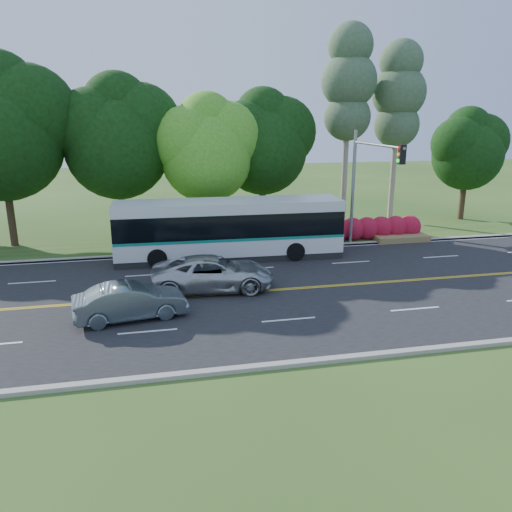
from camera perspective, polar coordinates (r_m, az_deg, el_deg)
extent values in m
plane|color=#2F531B|center=(23.31, 2.64, -3.90)|extent=(120.00, 120.00, 0.00)
cube|color=black|center=(23.31, 2.64, -3.88)|extent=(60.00, 14.00, 0.02)
cube|color=#9D978E|center=(29.95, -0.77, 0.77)|extent=(60.00, 0.30, 0.15)
cube|color=#9D978E|center=(17.03, 8.77, -11.62)|extent=(60.00, 0.30, 0.15)
cube|color=#2F531B|center=(31.71, -1.42, 1.58)|extent=(60.00, 4.00, 0.10)
cube|color=gold|center=(23.23, 2.69, -3.92)|extent=(57.00, 0.10, 0.00)
cube|color=gold|center=(23.38, 2.59, -3.79)|extent=(57.00, 0.10, 0.00)
cube|color=silver|center=(19.39, -12.28, -8.42)|extent=(2.20, 0.12, 0.00)
cube|color=silver|center=(20.04, 3.76, -7.25)|extent=(2.20, 0.12, 0.00)
cube|color=silver|center=(22.08, 17.71, -5.77)|extent=(2.20, 0.12, 0.00)
cube|color=silver|center=(26.61, -24.22, -2.75)|extent=(2.20, 0.12, 0.00)
cube|color=silver|center=(25.95, -12.30, -2.13)|extent=(2.20, 0.12, 0.00)
cube|color=silver|center=(26.43, -0.31, -1.42)|extent=(2.20, 0.12, 0.00)
cube|color=silver|center=(28.01, 10.78, -0.71)|extent=(2.20, 0.12, 0.00)
cube|color=silver|center=(30.51, 20.37, -0.07)|extent=(2.20, 0.12, 0.00)
cube|color=silver|center=(29.68, -0.66, 0.52)|extent=(57.00, 0.12, 0.00)
cube|color=silver|center=(17.30, 8.41, -11.33)|extent=(57.00, 0.12, 0.00)
cylinder|color=#321F16|center=(33.83, -26.21, 4.19)|extent=(0.44, 0.44, 3.96)
sphere|color=black|center=(33.34, -27.16, 11.77)|extent=(7.20, 7.20, 7.20)
sphere|color=black|center=(33.23, -24.57, 14.57)|extent=(5.76, 5.76, 5.76)
cylinder|color=#321F16|center=(33.83, -15.04, 4.98)|extent=(0.44, 0.44, 3.60)
sphere|color=black|center=(33.34, -15.55, 11.93)|extent=(6.60, 6.60, 6.60)
sphere|color=black|center=(33.53, -13.08, 14.37)|extent=(5.28, 5.28, 5.28)
sphere|color=black|center=(33.19, -18.06, 13.72)|extent=(4.95, 4.95, 4.95)
sphere|color=black|center=(33.68, -15.66, 16.18)|extent=(4.29, 4.29, 4.29)
cylinder|color=#321F16|center=(33.02, -5.50, 4.87)|extent=(0.44, 0.44, 3.24)
sphere|color=#49881C|center=(32.52, -5.68, 11.20)|extent=(5.80, 5.80, 5.80)
sphere|color=#49881C|center=(32.92, -3.47, 13.32)|extent=(4.64, 4.64, 4.64)
sphere|color=#49881C|center=(32.15, -7.79, 12.89)|extent=(4.35, 4.35, 4.35)
sphere|color=#49881C|center=(32.83, -5.68, 15.04)|extent=(3.77, 3.77, 3.77)
cylinder|color=#321F16|center=(35.11, 0.74, 5.75)|extent=(0.44, 0.44, 3.42)
sphere|color=black|center=(34.64, 0.76, 11.97)|extent=(6.00, 6.00, 6.00)
sphere|color=black|center=(35.19, 2.87, 13.97)|extent=(4.80, 4.80, 4.80)
sphere|color=black|center=(34.15, -1.18, 13.67)|extent=(4.50, 4.50, 4.50)
sphere|color=black|center=(34.97, 0.79, 15.69)|extent=(3.90, 3.90, 3.90)
cylinder|color=gray|center=(36.47, 10.17, 10.95)|extent=(0.40, 0.40, 9.80)
sphere|color=#375434|center=(36.35, 10.39, 15.35)|extent=(3.23, 3.23, 3.23)
sphere|color=#375434|center=(36.41, 10.58, 19.09)|extent=(3.80, 3.80, 3.80)
sphere|color=#375434|center=(36.62, 10.77, 22.58)|extent=(3.04, 3.04, 3.04)
cylinder|color=gray|center=(38.61, 15.47, 10.37)|extent=(0.40, 0.40, 9.10)
sphere|color=#375434|center=(38.47, 15.76, 14.22)|extent=(3.23, 3.23, 3.23)
sphere|color=#375434|center=(38.50, 16.02, 17.50)|extent=(3.80, 3.80, 3.80)
sphere|color=#375434|center=(38.63, 16.27, 20.57)|extent=(3.04, 3.04, 3.04)
cylinder|color=#321F16|center=(42.03, 22.51, 5.99)|extent=(0.44, 0.44, 3.06)
sphere|color=black|center=(41.66, 23.00, 10.52)|extent=(5.20, 5.20, 5.20)
sphere|color=black|center=(42.51, 24.25, 11.88)|extent=(4.16, 4.16, 4.16)
sphere|color=black|center=(40.86, 22.07, 11.82)|extent=(3.90, 3.90, 3.90)
sphere|color=black|center=(41.95, 23.09, 13.22)|extent=(3.38, 3.38, 3.38)
sphere|color=maroon|center=(31.46, 4.22, 2.73)|extent=(1.50, 1.50, 1.50)
sphere|color=maroon|center=(31.75, 5.96, 2.81)|extent=(1.50, 1.50, 1.50)
sphere|color=maroon|center=(32.07, 7.66, 2.88)|extent=(1.50, 1.50, 1.50)
sphere|color=maroon|center=(32.41, 9.33, 2.95)|extent=(1.50, 1.50, 1.50)
sphere|color=maroon|center=(32.78, 10.97, 3.02)|extent=(1.50, 1.50, 1.50)
sphere|color=maroon|center=(33.18, 12.56, 3.08)|extent=(1.50, 1.50, 1.50)
sphere|color=maroon|center=(33.60, 14.12, 3.14)|extent=(1.50, 1.50, 1.50)
sphere|color=maroon|center=(34.04, 15.64, 3.19)|extent=(1.50, 1.50, 1.50)
sphere|color=maroon|center=(34.51, 17.12, 3.24)|extent=(1.50, 1.50, 1.50)
cube|color=olive|center=(33.48, 16.19, 1.97)|extent=(3.50, 1.40, 0.40)
cylinder|color=gray|center=(31.28, 11.01, 7.54)|extent=(0.20, 0.20, 7.00)
cylinder|color=gray|center=(28.27, 13.70, 12.23)|extent=(0.14, 6.00, 0.14)
cube|color=black|center=(25.80, 16.34, 11.07)|extent=(0.32, 0.28, 0.95)
sphere|color=red|center=(25.70, 16.05, 11.75)|extent=(0.18, 0.18, 0.18)
sphere|color=yellow|center=(25.72, 15.99, 11.08)|extent=(0.18, 0.18, 0.18)
sphere|color=#19D833|center=(25.74, 15.94, 10.42)|extent=(0.18, 0.18, 0.18)
cube|color=silver|center=(28.22, -3.05, 1.54)|extent=(12.64, 3.02, 1.04)
cube|color=black|center=(27.95, -3.08, 3.86)|extent=(12.58, 3.06, 1.30)
cube|color=silver|center=(27.77, -3.11, 5.76)|extent=(12.64, 3.02, 0.58)
cube|color=#0D7967|center=(28.11, -3.06, 2.44)|extent=(12.58, 3.07, 0.15)
cube|color=black|center=(27.87, -15.97, 3.44)|extent=(0.13, 2.46, 1.79)
cube|color=#19E54C|center=(27.68, -16.10, 5.47)|extent=(0.10, 1.60, 0.23)
cube|color=black|center=(28.40, -3.03, 0.17)|extent=(12.64, 2.92, 0.37)
cylinder|color=black|center=(26.91, -11.22, -0.26)|extent=(1.06, 0.32, 1.05)
cylinder|color=black|center=(29.32, -11.17, 1.08)|extent=(1.06, 0.32, 1.05)
cylinder|color=black|center=(27.77, 4.52, 0.51)|extent=(1.06, 0.32, 1.05)
cylinder|color=black|center=(30.12, 3.31, 1.75)|extent=(1.06, 0.32, 1.05)
imported|color=slate|center=(20.44, -14.16, -5.07)|extent=(4.59, 2.26, 1.45)
imported|color=#BABDBF|center=(23.20, -4.92, -1.96)|extent=(5.82, 3.05, 1.56)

